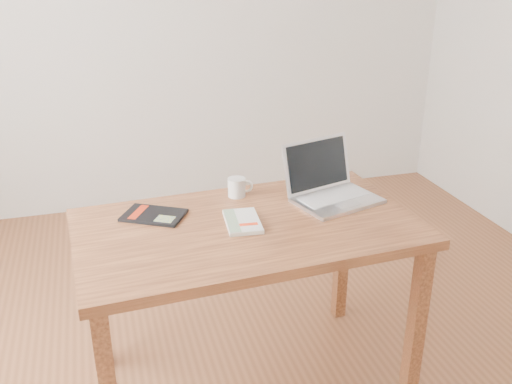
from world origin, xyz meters
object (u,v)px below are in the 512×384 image
object	(u,v)px
desk	(248,245)
white_guidebook	(243,222)
coffee_mug	(237,187)
laptop	(330,187)
black_guidebook	(154,215)

from	to	relation	value
desk	white_guidebook	distance (m)	0.10
desk	white_guidebook	xyz separation A→B (m)	(-0.02, 0.01, 0.10)
white_guidebook	desk	bearing A→B (deg)	-16.03
desk	coffee_mug	distance (m)	0.30
laptop	coffee_mug	bearing A→B (deg)	144.46
black_guidebook	laptop	world-z (taller)	laptop
white_guidebook	coffee_mug	distance (m)	0.27
coffee_mug	black_guidebook	bearing A→B (deg)	-161.02
white_guidebook	coffee_mug	size ratio (longest dim) A/B	2.02
desk	laptop	distance (m)	0.44
coffee_mug	laptop	bearing A→B (deg)	-16.55
white_guidebook	laptop	world-z (taller)	laptop
black_guidebook	coffee_mug	distance (m)	0.38
desk	white_guidebook	size ratio (longest dim) A/B	6.07
desk	laptop	xyz separation A→B (m)	(0.39, 0.14, 0.14)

